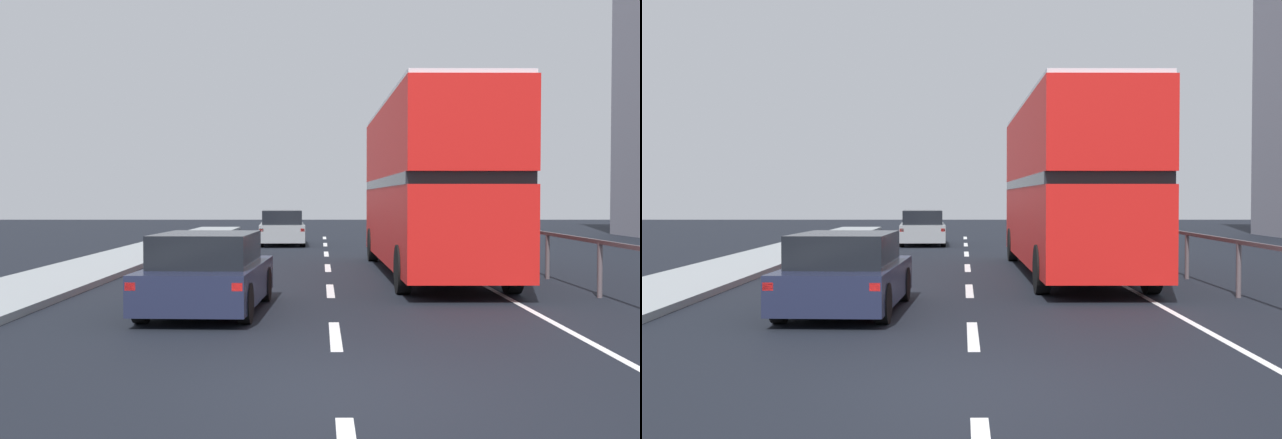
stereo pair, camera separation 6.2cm
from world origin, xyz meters
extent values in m
cube|color=black|center=(0.00, 0.00, -0.05)|extent=(74.64, 120.00, 0.10)
cube|color=silver|center=(0.00, 3.08, 0.00)|extent=(0.16, 2.34, 0.01)
cube|color=silver|center=(0.00, 8.38, 0.00)|extent=(0.16, 2.34, 0.01)
cube|color=silver|center=(0.00, 13.68, 0.00)|extent=(0.16, 2.34, 0.01)
cube|color=silver|center=(0.00, 18.99, 0.00)|extent=(0.16, 2.34, 0.01)
cube|color=silver|center=(0.00, 24.29, 0.00)|extent=(0.16, 2.34, 0.01)
cube|color=silver|center=(0.00, 29.59, 0.00)|extent=(0.16, 2.34, 0.01)
cube|color=silver|center=(3.43, 9.00, 0.00)|extent=(0.12, 46.00, 0.01)
cube|color=#54494C|center=(5.24, 9.00, 1.09)|extent=(0.08, 42.00, 0.08)
cylinder|color=#54494C|center=(5.24, 7.25, 0.54)|extent=(0.10, 0.10, 1.09)
cylinder|color=#54494C|center=(5.24, 10.75, 0.54)|extent=(0.10, 0.10, 1.09)
cylinder|color=#54494C|center=(5.24, 14.25, 0.54)|extent=(0.10, 0.10, 1.09)
cylinder|color=#54494C|center=(5.24, 17.75, 0.54)|extent=(0.10, 0.10, 1.09)
cylinder|color=#54494C|center=(5.24, 21.25, 0.54)|extent=(0.10, 0.10, 1.09)
cylinder|color=#54494C|center=(5.24, 24.75, 0.54)|extent=(0.10, 0.10, 1.09)
cylinder|color=#54494C|center=(5.24, 28.25, 0.54)|extent=(0.10, 0.10, 1.09)
cube|color=red|center=(2.54, 11.85, 1.28)|extent=(2.50, 11.18, 1.85)
cube|color=black|center=(2.54, 11.85, 2.32)|extent=(2.51, 10.74, 0.24)
cube|color=red|center=(2.54, 11.85, 3.33)|extent=(2.50, 11.18, 1.77)
cube|color=silver|center=(2.54, 11.85, 4.27)|extent=(2.45, 10.96, 0.10)
cube|color=black|center=(2.50, 17.41, 1.37)|extent=(2.18, 0.06, 1.30)
cube|color=yellow|center=(2.50, 17.41, 3.77)|extent=(1.45, 0.05, 0.28)
cylinder|color=black|center=(1.40, 16.03, 0.50)|extent=(0.29, 1.00, 1.00)
cylinder|color=black|center=(3.62, 16.04, 0.50)|extent=(0.29, 1.00, 1.00)
cylinder|color=black|center=(1.46, 7.86, 0.50)|extent=(0.29, 1.00, 1.00)
cylinder|color=black|center=(3.68, 7.88, 0.50)|extent=(0.29, 1.00, 1.00)
cube|color=#1B2037|center=(-2.13, 5.48, 0.49)|extent=(1.96, 4.15, 0.63)
cube|color=black|center=(-2.13, 5.27, 1.08)|extent=(1.66, 2.31, 0.55)
cube|color=red|center=(-3.00, 3.51, 0.65)|extent=(0.16, 0.07, 0.12)
cube|color=red|center=(-1.42, 3.44, 0.65)|extent=(0.16, 0.07, 0.12)
cylinder|color=black|center=(-2.88, 6.85, 0.32)|extent=(0.23, 0.65, 0.64)
cylinder|color=black|center=(-1.26, 6.78, 0.32)|extent=(0.23, 0.65, 0.64)
cylinder|color=black|center=(-2.99, 4.18, 0.32)|extent=(0.23, 0.65, 0.64)
cylinder|color=black|center=(-1.37, 4.11, 0.32)|extent=(0.23, 0.65, 0.64)
cube|color=gray|center=(-1.78, 24.21, 0.52)|extent=(1.99, 4.26, 0.69)
cube|color=black|center=(-1.77, 24.00, 1.14)|extent=(1.68, 2.37, 0.56)
cube|color=red|center=(-2.47, 22.11, 0.69)|extent=(0.16, 0.07, 0.12)
cube|color=red|center=(-0.89, 22.19, 0.69)|extent=(0.16, 0.07, 0.12)
cylinder|color=black|center=(-2.66, 25.56, 0.32)|extent=(0.23, 0.65, 0.64)
cylinder|color=black|center=(-1.03, 25.64, 0.32)|extent=(0.23, 0.65, 0.64)
cylinder|color=black|center=(-2.52, 22.78, 0.32)|extent=(0.23, 0.65, 0.64)
cylinder|color=black|center=(-0.90, 22.86, 0.32)|extent=(0.23, 0.65, 0.64)
camera|label=1|loc=(-0.22, -7.96, 1.96)|focal=44.00mm
camera|label=2|loc=(-0.15, -7.96, 1.96)|focal=44.00mm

